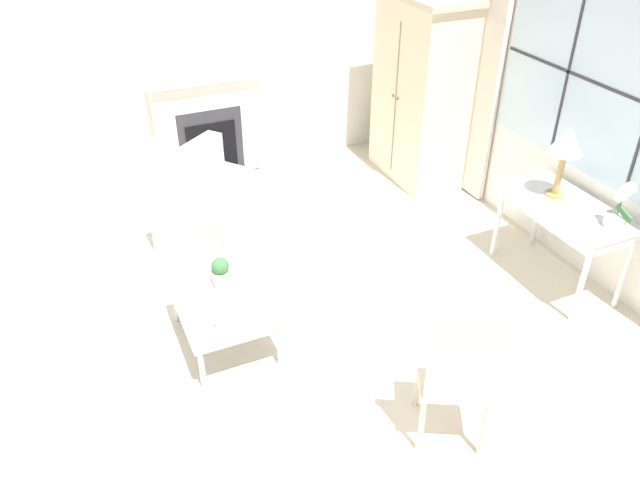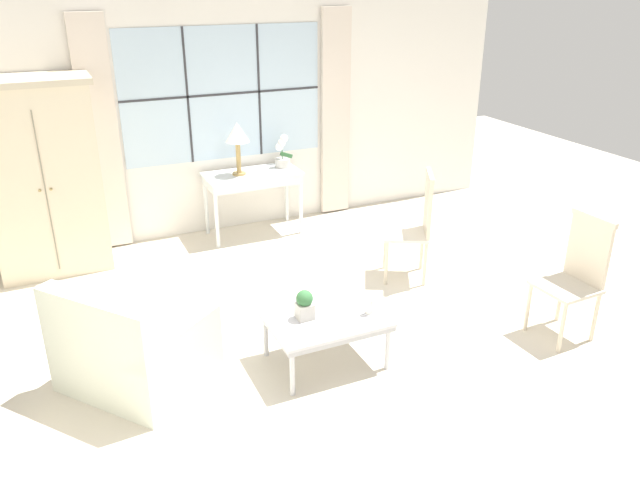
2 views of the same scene
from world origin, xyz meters
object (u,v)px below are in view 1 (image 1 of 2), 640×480
object	(u,v)px
table_lamp	(566,144)
potted_orchid	(620,208)
console_table	(566,213)
pillar_candle	(220,323)
potted_plant_small	(221,272)
armoire	(422,90)
side_chair_wooden	(459,372)
fireplace	(207,121)
coffee_table	(223,303)
armchair_upholstered	(217,214)

from	to	relation	value
table_lamp	potted_orchid	xyz separation A→B (m)	(0.56, 0.08, -0.30)
console_table	table_lamp	world-z (taller)	table_lamp
pillar_candle	potted_plant_small	bearing A→B (deg)	162.43
armoire	console_table	world-z (taller)	armoire
armoire	side_chair_wooden	distance (m)	3.77
fireplace	pillar_candle	size ratio (longest dim) A/B	13.43
coffee_table	side_chair_wooden	bearing A→B (deg)	34.54
coffee_table	console_table	bearing A→B (deg)	82.57
table_lamp	side_chair_wooden	bearing A→B (deg)	-54.86
armoire	pillar_candle	size ratio (longest dim) A/B	13.54
fireplace	potted_plant_small	size ratio (longest dim) A/B	8.23
armoire	table_lamp	size ratio (longest dim) A/B	3.28
side_chair_wooden	potted_plant_small	distance (m)	1.90
armoire	table_lamp	world-z (taller)	armoire
armoire	coffee_table	world-z (taller)	armoire
armchair_upholstered	potted_orchid	bearing A→B (deg)	49.22
fireplace	table_lamp	distance (m)	3.68
table_lamp	potted_plant_small	bearing A→B (deg)	-97.63
side_chair_wooden	coffee_table	bearing A→B (deg)	-145.46
table_lamp	side_chair_wooden	distance (m)	2.27
armoire	potted_orchid	bearing A→B (deg)	2.57
table_lamp	armchair_upholstered	xyz separation A→B (m)	(-1.63, -2.46, -0.93)
fireplace	armoire	xyz separation A→B (m)	(0.89, 2.12, 0.33)
console_table	coffee_table	distance (m)	2.85
fireplace	side_chair_wooden	xyz separation A→B (m)	(4.20, 0.36, -0.05)
armoire	potted_plant_small	xyz separation A→B (m)	(1.68, -2.73, -0.45)
table_lamp	armchair_upholstered	bearing A→B (deg)	-123.53
console_table	table_lamp	distance (m)	0.57
potted_plant_small	side_chair_wooden	bearing A→B (deg)	30.73
armchair_upholstered	pillar_candle	bearing A→B (deg)	-14.76
pillar_candle	table_lamp	bearing A→B (deg)	92.24
console_table	table_lamp	bearing A→B (deg)	-178.48
potted_orchid	armchair_upholstered	world-z (taller)	potted_orchid
potted_orchid	pillar_candle	world-z (taller)	potted_orchid
potted_orchid	side_chair_wooden	world-z (taller)	potted_orchid
fireplace	side_chair_wooden	bearing A→B (deg)	4.84
potted_plant_small	table_lamp	bearing A→B (deg)	82.37
side_chair_wooden	armoire	bearing A→B (deg)	151.98
armoire	armchair_upholstered	distance (m)	2.56
console_table	coffee_table	bearing A→B (deg)	-97.43
pillar_candle	potted_orchid	bearing A→B (deg)	81.48
pillar_candle	armchair_upholstered	bearing A→B (deg)	165.24
fireplace	armchair_upholstered	bearing A→B (deg)	-13.27
side_chair_wooden	potted_plant_small	world-z (taller)	side_chair_wooden
fireplace	potted_orchid	bearing A→B (deg)	32.51
fireplace	console_table	world-z (taller)	fireplace
potted_plant_small	potted_orchid	bearing A→B (deg)	71.84
console_table	armchair_upholstered	xyz separation A→B (m)	(-1.78, -2.46, -0.38)
table_lamp	pillar_candle	bearing A→B (deg)	-87.76
armoire	side_chair_wooden	size ratio (longest dim) A/B	1.78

